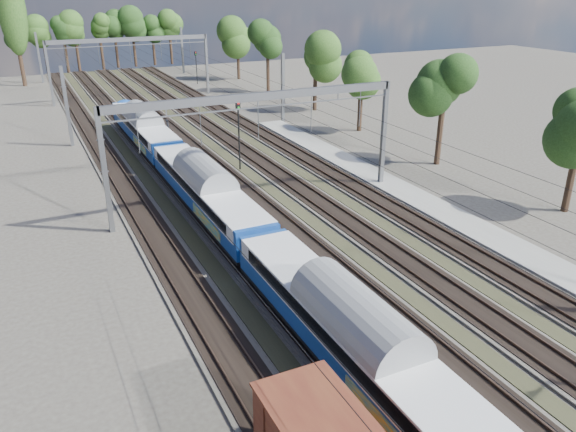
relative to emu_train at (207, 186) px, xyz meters
name	(u,v)px	position (x,y,z in m)	size (l,w,h in m)	color
track_bed	(202,156)	(4.50, 15.68, -2.48)	(21.00, 130.00, 0.34)	#47423A
platform	(463,223)	(16.50, -9.32, -2.43)	(3.00, 70.00, 0.30)	gray
catenary	(180,82)	(4.83, 23.37, 3.82)	(25.65, 130.00, 9.00)	slate
tree_belt	(146,33)	(10.80, 66.36, 5.44)	(39.73, 98.68, 11.51)	black
poplar	(12,12)	(-10.00, 68.68, 9.31)	(4.40, 4.40, 19.04)	black
emu_train	(207,186)	(0.00, 0.00, 0.00)	(2.99, 63.29, 4.38)	black
worker	(168,127)	(3.63, 25.94, -1.68)	(0.66, 0.43, 1.80)	black
signal_near	(239,127)	(6.43, 10.03, 1.55)	(0.41, 0.38, 6.52)	black
signal_far	(196,64)	(17.05, 57.91, 0.87)	(0.39, 0.36, 5.44)	black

